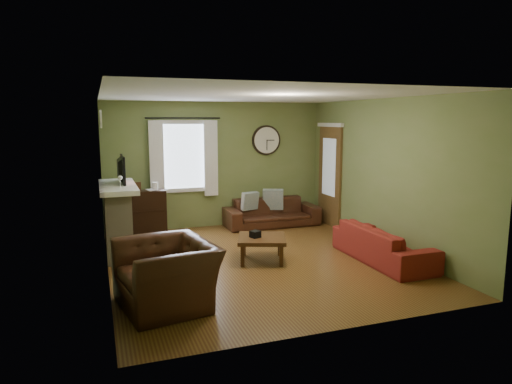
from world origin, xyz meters
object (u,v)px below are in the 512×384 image
object	(u,v)px
armchair	(167,274)
bookshelf	(146,213)
sofa_brown	(272,212)
sofa_red	(383,244)
coffee_table	(262,249)

from	to	relation	value
armchair	bookshelf	bearing A→B (deg)	167.23
bookshelf	armchair	distance (m)	3.48
sofa_brown	armchair	world-z (taller)	armchair
bookshelf	sofa_brown	size ratio (longest dim) A/B	0.45
sofa_red	armchair	bearing A→B (deg)	99.98
sofa_red	coffee_table	world-z (taller)	sofa_red
sofa_brown	bookshelf	bearing A→B (deg)	-179.63
bookshelf	sofa_red	world-z (taller)	bookshelf
sofa_brown	sofa_red	size ratio (longest dim) A/B	1.03
armchair	coffee_table	size ratio (longest dim) A/B	1.62
bookshelf	sofa_brown	world-z (taller)	bookshelf
bookshelf	coffee_table	size ratio (longest dim) A/B	1.21
sofa_brown	armchair	xyz separation A→B (m)	(-2.74, -3.50, 0.10)
bookshelf	sofa_brown	xyz separation A→B (m)	(2.61, 0.02, -0.16)
sofa_brown	sofa_red	distance (m)	2.98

